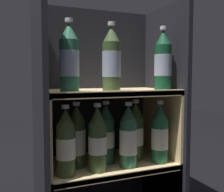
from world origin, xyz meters
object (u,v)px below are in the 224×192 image
bottle_upper_front_2 (163,62)px  bottle_lower_back_2 (136,132)px  bottle_lower_front_1 (98,141)px  bottle_lower_front_0 (66,144)px  bottle_lower_back_1 (106,135)px  bottle_upper_front_0 (69,59)px  bottle_lower_back_0 (77,138)px  bottle_upper_front_1 (112,61)px  bottle_lower_front_3 (160,135)px  bottle_lower_front_2 (128,138)px

bottle_upper_front_2 → bottle_lower_back_2: bottle_upper_front_2 is taller
bottle_upper_front_2 → bottle_lower_front_1: size_ratio=1.00×
bottle_lower_front_0 → bottle_lower_back_1: (0.19, 0.08, 0.00)m
bottle_upper_front_0 → bottle_lower_back_0: (0.05, 0.08, -0.31)m
bottle_lower_back_1 → bottle_lower_back_2: same height
bottle_upper_front_1 → bottle_lower_back_1: size_ratio=1.00×
bottle_upper_front_2 → bottle_lower_front_0: size_ratio=1.00×
bottle_lower_back_0 → bottle_lower_back_2: 0.27m
bottle_lower_front_3 → bottle_lower_back_0: same height
bottle_upper_front_1 → bottle_lower_front_1: 0.31m
bottle_lower_front_3 → bottle_lower_back_0: size_ratio=1.00×
bottle_lower_front_0 → bottle_lower_front_2: bearing=0.0°
bottle_upper_front_2 → bottle_lower_front_1: (-0.29, 0.00, -0.31)m
bottle_lower_back_2 → bottle_upper_front_1: bearing=-151.6°
bottle_upper_front_1 → bottle_lower_front_3: bearing=-0.0°
bottle_upper_front_0 → bottle_lower_front_3: bottle_upper_front_0 is taller
bottle_lower_front_0 → bottle_lower_back_2: size_ratio=1.00×
bottle_lower_front_0 → bottle_lower_back_0: bearing=52.4°
bottle_upper_front_0 → bottle_upper_front_1: bearing=0.0°
bottle_lower_front_3 → bottle_lower_front_0: bearing=180.0°
bottle_lower_front_1 → bottle_upper_front_2: bearing=0.0°
bottle_lower_front_2 → bottle_lower_front_3: size_ratio=1.00×
bottle_lower_front_3 → bottle_lower_back_0: bearing=166.8°
bottle_upper_front_0 → bottle_lower_front_3: (0.39, 0.00, -0.31)m
bottle_lower_front_2 → bottle_lower_back_1: (-0.07, 0.08, 0.00)m
bottle_lower_front_2 → bottle_lower_front_3: same height
bottle_lower_front_1 → bottle_lower_front_3: bearing=0.0°
bottle_lower_front_1 → bottle_upper_front_1: bearing=0.0°
bottle_upper_front_2 → bottle_lower_back_1: bearing=160.5°
bottle_lower_front_0 → bottle_lower_back_2: (0.33, 0.08, 0.00)m
bottle_upper_front_2 → bottle_lower_back_1: (-0.23, 0.08, -0.31)m
bottle_upper_front_0 → bottle_upper_front_2: bearing=0.0°
bottle_lower_back_0 → bottle_lower_front_2: bearing=-22.5°
bottle_upper_front_1 → bottle_lower_front_0: bottle_upper_front_1 is taller
bottle_upper_front_0 → bottle_lower_front_1: bearing=0.0°
bottle_lower_front_1 → bottle_lower_back_2: bearing=21.2°
bottle_lower_back_1 → bottle_upper_front_2: bearing=-19.5°
bottle_upper_front_2 → bottle_lower_front_1: bearing=180.0°
bottle_upper_front_1 → bottle_upper_front_2: size_ratio=1.00×
bottle_lower_front_2 → bottle_lower_back_0: (-0.19, 0.08, -0.00)m
bottle_lower_front_2 → bottle_upper_front_2: bearing=-0.0°
bottle_lower_front_1 → bottle_lower_front_2: (0.13, 0.00, -0.00)m
bottle_lower_back_0 → bottle_upper_front_1: bearing=-33.7°
bottle_lower_front_2 → bottle_lower_back_2: bearing=47.1°
bottle_upper_front_0 → bottle_lower_back_1: bearing=24.9°
bottle_lower_front_3 → bottle_upper_front_2: bearing=0.0°
bottle_lower_front_2 → bottle_lower_front_3: 0.15m
bottle_upper_front_0 → bottle_lower_back_1: bottle_upper_front_0 is taller
bottle_upper_front_2 → bottle_lower_front_2: size_ratio=1.00×
bottle_upper_front_0 → bottle_lower_back_0: size_ratio=1.00×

